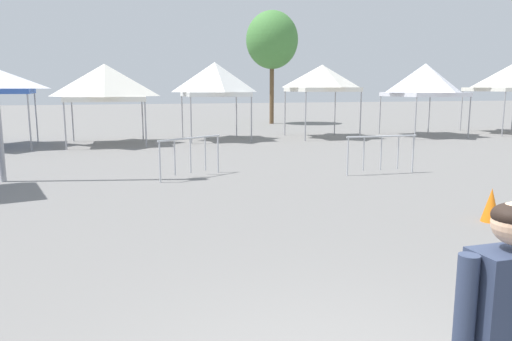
{
  "coord_description": "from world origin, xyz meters",
  "views": [
    {
      "loc": [
        -1.61,
        -2.9,
        2.37
      ],
      "look_at": [
        0.2,
        3.05,
        1.3
      ],
      "focal_mm": 33.97,
      "sensor_mm": 36.0,
      "label": 1
    }
  ],
  "objects": [
    {
      "name": "canopy_tent_right_of_center",
      "position": [
        -1.66,
        18.46,
        2.57
      ],
      "size": [
        3.26,
        3.26,
        3.34
      ],
      "color": "#9E9EA3",
      "rests_on": "ground"
    },
    {
      "name": "canopy_tent_left_of_center",
      "position": [
        3.1,
        18.96,
        2.73
      ],
      "size": [
        2.83,
        2.83,
        3.5
      ],
      "color": "#9E9EA3",
      "rests_on": "ground"
    },
    {
      "name": "canopy_tent_behind_left",
      "position": [
        8.2,
        18.55,
        2.8
      ],
      "size": [
        2.9,
        2.9,
        3.43
      ],
      "color": "#9E9EA3",
      "rests_on": "ground"
    },
    {
      "name": "canopy_tent_far_right",
      "position": [
        13.31,
        17.7,
        2.73
      ],
      "size": [
        3.18,
        3.18,
        3.53
      ],
      "color": "#9E9EA3",
      "rests_on": "ground"
    },
    {
      "name": "canopy_tent_far_left",
      "position": [
        18.57,
        17.7,
        2.88
      ],
      "size": [
        3.73,
        3.73,
        3.58
      ],
      "color": "#9E9EA3",
      "rests_on": "ground"
    },
    {
      "name": "person_foreground",
      "position": [
        0.4,
        -0.95,
        1.03
      ],
      "size": [
        0.65,
        0.26,
        1.78
      ],
      "color": "#33384C",
      "rests_on": "ground"
    },
    {
      "name": "tree_behind_tents_center",
      "position": [
        8.79,
        27.68,
        5.39
      ],
      "size": [
        3.37,
        3.37,
        7.27
      ],
      "color": "brown",
      "rests_on": "ground"
    },
    {
      "name": "crowd_barrier_by_lift",
      "position": [
        0.43,
        9.79,
        0.75
      ],
      "size": [
        1.83,
        1.11,
        1.08
      ],
      "color": "#B7BABF",
      "rests_on": "ground"
    },
    {
      "name": "crowd_barrier_near_person",
      "position": [
        5.54,
        8.74,
        0.75
      ],
      "size": [
        2.1,
        0.14,
        1.08
      ],
      "color": "#B7BABF",
      "rests_on": "ground"
    },
    {
      "name": "traffic_cone_near_barrier",
      "position": [
        4.85,
        3.91,
        0.3
      ],
      "size": [
        0.32,
        0.32,
        0.61
      ],
      "primitive_type": "cone",
      "color": "orange",
      "rests_on": "ground"
    }
  ]
}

